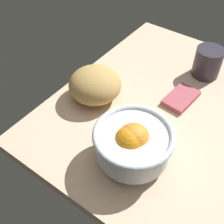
# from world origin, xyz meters

# --- Properties ---
(ground_plane) EXTENTS (0.78, 0.59, 0.03)m
(ground_plane) POSITION_xyz_m (0.00, 0.00, -0.01)
(ground_plane) COLOR #D3AF90
(fruit_bowl) EXTENTS (0.19, 0.19, 0.12)m
(fruit_bowl) POSITION_xyz_m (0.22, 0.03, 0.07)
(fruit_bowl) COLOR silver
(fruit_bowl) RESTS_ON ground
(bread_loaf) EXTENTS (0.22, 0.22, 0.10)m
(bread_loaf) POSITION_xyz_m (0.09, -0.18, 0.05)
(bread_loaf) COLOR tan
(bread_loaf) RESTS_ON ground
(napkin_folded) EXTENTS (0.12, 0.08, 0.02)m
(napkin_folded) POSITION_xyz_m (-0.05, 0.04, 0.01)
(napkin_folded) COLOR #AB4E58
(napkin_folded) RESTS_ON ground
(mug) EXTENTS (0.13, 0.09, 0.10)m
(mug) POSITION_xyz_m (-0.21, 0.04, 0.05)
(mug) COLOR #2F2B35
(mug) RESTS_ON ground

